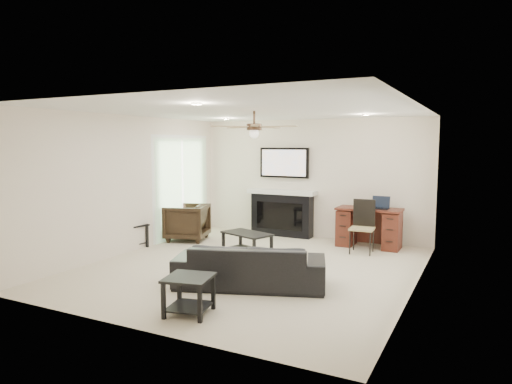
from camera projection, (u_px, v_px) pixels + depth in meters
room_shell at (264, 163)px, 7.16m from camera, size 5.50×5.54×2.52m
sofa at (250, 265)px, 6.35m from camera, size 2.22×1.45×0.61m
armchair at (187, 222)px, 9.42m from camera, size 1.03×1.01×0.75m
coffee_table at (247, 244)px, 8.18m from camera, size 1.02×0.77×0.40m
end_table_near at (189, 295)px, 5.32m from camera, size 0.62×0.62×0.45m
end_table_left at (131, 236)px, 8.75m from camera, size 0.59×0.59×0.45m
fireplace_unit at (282, 192)px, 9.81m from camera, size 1.52×0.34×1.91m
desk at (369, 228)px, 8.77m from camera, size 1.22×0.56×0.76m
desk_chair at (362, 227)px, 8.27m from camera, size 0.45×0.47×0.97m
laptop at (380, 203)px, 8.61m from camera, size 0.33×0.24×0.23m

